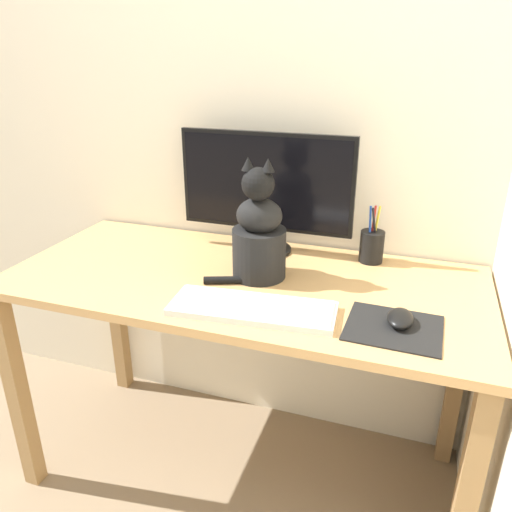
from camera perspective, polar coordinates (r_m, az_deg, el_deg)
The scene contains 9 objects.
ground_plane at distance 1.89m, azimuth -1.31°, elevation -22.98°, with size 12.00×12.00×0.00m, color #847056.
wall_back at distance 1.66m, azimuth 2.61°, elevation 19.02°, with size 7.00×0.04×2.50m.
desk at distance 1.51m, azimuth -1.52°, elevation -5.94°, with size 1.39×0.63×0.73m.
monitor at distance 1.59m, azimuth 1.01°, elevation 7.76°, with size 0.56×0.17×0.39m.
keyboard at distance 1.27m, azimuth -0.41°, elevation -5.97°, with size 0.43×0.18×0.02m.
mousepad_right at distance 1.25m, azimuth 15.46°, elevation -7.91°, with size 0.23×0.20×0.00m.
computer_mouse_right at distance 1.26m, azimuth 16.14°, elevation -6.85°, with size 0.06×0.10×0.03m.
cat at distance 1.42m, azimuth 0.31°, elevation 2.47°, with size 0.21×0.19×0.35m.
pen_cup at distance 1.59m, azimuth 13.09°, elevation 1.15°, with size 0.07×0.07×0.18m.
Camera 1 is at (0.47, -1.24, 1.35)m, focal length 35.00 mm.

